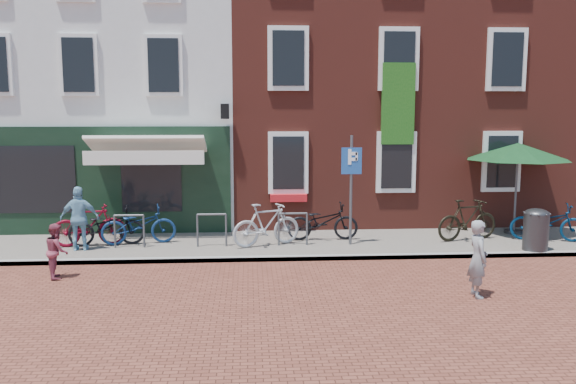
{
  "coord_description": "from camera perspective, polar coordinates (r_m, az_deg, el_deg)",
  "views": [
    {
      "loc": [
        -0.56,
        -13.2,
        3.47
      ],
      "look_at": [
        0.34,
        0.55,
        1.53
      ],
      "focal_mm": 37.02,
      "sensor_mm": 36.0,
      "label": 1
    }
  ],
  "objects": [
    {
      "name": "building_stucco",
      "position": [
        20.71,
        -16.4,
        10.54
      ],
      "size": [
        8.0,
        8.0,
        9.0
      ],
      "primitive_type": "cube",
      "color": "silver",
      "rests_on": "ground"
    },
    {
      "name": "bicycle_1",
      "position": [
        15.42,
        -18.56,
        -3.01
      ],
      "size": [
        1.84,
        0.8,
        1.07
      ],
      "primitive_type": "imported",
      "rotation": [
        0.0,
        0.0,
        1.74
      ],
      "color": "#630616",
      "rests_on": "sidewalk"
    },
    {
      "name": "cafe_person",
      "position": [
        15.01,
        -19.38,
        -2.42
      ],
      "size": [
        0.92,
        0.42,
        1.54
      ],
      "primitive_type": "imported",
      "rotation": [
        0.0,
        0.0,
        3.19
      ],
      "color": "#73A6C1",
      "rests_on": "sidewalk"
    },
    {
      "name": "bicycle_3",
      "position": [
        14.66,
        -2.08,
        -3.15
      ],
      "size": [
        1.84,
        1.13,
        1.07
      ],
      "primitive_type": "imported",
      "rotation": [
        0.0,
        0.0,
        1.96
      ],
      "color": "#A9A9AC",
      "rests_on": "sidewalk"
    },
    {
      "name": "litter_bin",
      "position": [
        15.39,
        22.72,
        -3.15
      ],
      "size": [
        0.59,
        0.59,
        1.08
      ],
      "color": "#333335",
      "rests_on": "sidewalk"
    },
    {
      "name": "bicycle_2",
      "position": [
        15.33,
        -14.15,
        -3.1
      ],
      "size": [
        1.93,
        1.02,
        0.96
      ],
      "primitive_type": "imported",
      "rotation": [
        0.0,
        0.0,
        1.79
      ],
      "color": "navy",
      "rests_on": "sidewalk"
    },
    {
      "name": "sidewalk",
      "position": [
        15.18,
        2.27,
        -5.02
      ],
      "size": [
        24.0,
        3.0,
        0.1
      ],
      "primitive_type": "cube",
      "color": "slate",
      "rests_on": "ground"
    },
    {
      "name": "building_brick_right",
      "position": [
        22.0,
        19.59,
        11.54
      ],
      "size": [
        6.0,
        8.0,
        10.0
      ],
      "primitive_type": "cube",
      "color": "maroon",
      "rests_on": "ground"
    },
    {
      "name": "ground",
      "position": [
        13.66,
        -1.27,
        -6.7
      ],
      "size": [
        80.0,
        80.0,
        0.0
      ],
      "primitive_type": "plane",
      "color": "brown"
    },
    {
      "name": "bicycle_5",
      "position": [
        15.97,
        16.86,
        -2.56
      ],
      "size": [
        1.85,
        0.99,
        1.07
      ],
      "primitive_type": "imported",
      "rotation": [
        0.0,
        0.0,
        1.86
      ],
      "color": "black",
      "rests_on": "sidewalk"
    },
    {
      "name": "bicycle_4",
      "position": [
        15.34,
        3.35,
        -2.85
      ],
      "size": [
        1.84,
        0.66,
        0.96
      ],
      "primitive_type": "imported",
      "rotation": [
        0.0,
        0.0,
        1.58
      ],
      "color": "black",
      "rests_on": "sidewalk"
    },
    {
      "name": "bicycle_0",
      "position": [
        15.37,
        -17.02,
        -3.17
      ],
      "size": [
        1.91,
        0.91,
        0.96
      ],
      "primitive_type": "imported",
      "rotation": [
        0.0,
        0.0,
        1.73
      ],
      "color": "black",
      "rests_on": "sidewalk"
    },
    {
      "name": "woman",
      "position": [
        11.57,
        17.77,
        -6.11
      ],
      "size": [
        0.35,
        0.53,
        1.45
      ],
      "primitive_type": "imported",
      "rotation": [
        0.0,
        0.0,
        1.59
      ],
      "color": "gray",
      "rests_on": "ground"
    },
    {
      "name": "boy",
      "position": [
        13.16,
        -21.32,
        -5.27
      ],
      "size": [
        0.58,
        0.66,
        1.14
      ],
      "primitive_type": "imported",
      "rotation": [
        0.0,
        0.0,
        1.88
      ],
      "color": "#8D384A",
      "rests_on": "ground"
    },
    {
      "name": "parasol",
      "position": [
        17.09,
        21.23,
        3.95
      ],
      "size": [
        2.78,
        2.78,
        2.56
      ],
      "color": "#4C4C4F",
      "rests_on": "sidewalk"
    },
    {
      "name": "bicycle_6",
      "position": [
        16.63,
        23.66,
        -2.68
      ],
      "size": [
        1.94,
        1.12,
        0.96
      ],
      "primitive_type": "imported",
      "rotation": [
        0.0,
        0.0,
        1.29
      ],
      "color": "#06284A",
      "rests_on": "sidewalk"
    },
    {
      "name": "building_brick_mid",
      "position": [
        20.42,
        3.56,
        12.29
      ],
      "size": [
        6.0,
        8.0,
        10.0
      ],
      "primitive_type": "cube",
      "color": "maroon",
      "rests_on": "ground"
    },
    {
      "name": "parking_sign",
      "position": [
        14.7,
        6.09,
        1.55
      ],
      "size": [
        0.5,
        0.07,
        2.73
      ],
      "color": "#4C4C4F",
      "rests_on": "sidewalk"
    }
  ]
}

